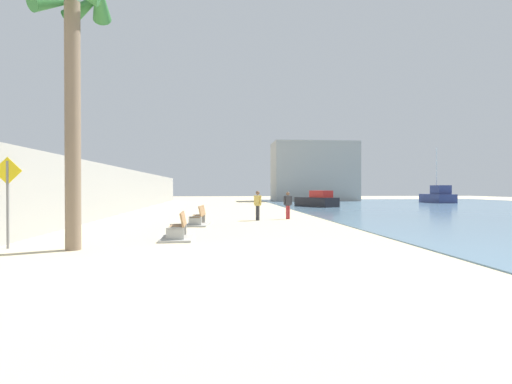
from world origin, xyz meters
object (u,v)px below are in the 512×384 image
person_standing (258,203)px  boat_nearest (317,200)px  palm_tree (73,41)px  bench_near (178,233)px  boat_far_right (438,196)px  pedestrian_sign (8,192)px  bench_far (198,221)px  person_walking (288,203)px

person_standing → boat_nearest: person_standing is taller
palm_tree → bench_near: palm_tree is taller
palm_tree → boat_far_right: 46.46m
person_standing → palm_tree: bearing=-123.3°
boat_nearest → pedestrian_sign: bearing=-123.1°
bench_near → bench_far: size_ratio=0.97×
bench_near → person_standing: (3.69, 7.76, 0.75)m
bench_far → bench_near: bearing=-95.0°
person_standing → pedestrian_sign: (-8.61, -9.47, 0.75)m
person_walking → person_standing: bearing=-158.5°
person_standing → person_walking: bearing=21.5°
palm_tree → boat_far_right: palm_tree is taller
bench_far → person_standing: bearing=38.2°
palm_tree → person_standing: 12.97m
boat_far_right → boat_nearest: 19.69m
bench_far → boat_far_right: 38.62m
boat_far_right → pedestrian_sign: size_ratio=2.47×
palm_tree → person_standing: bearing=56.7°
bench_near → person_walking: (5.57, 8.50, 0.70)m
person_walking → person_standing: person_standing is taller
boat_far_right → pedestrian_sign: (-33.64, -33.23, 0.89)m
person_walking → boat_far_right: 32.64m
palm_tree → bench_near: bearing=37.3°
person_walking → pedestrian_sign: pedestrian_sign is taller
bench_far → pedestrian_sign: pedestrian_sign is taller
person_walking → pedestrian_sign: size_ratio=0.58×
person_walking → boat_nearest: 15.32m
bench_near → boat_nearest: 25.34m
palm_tree → pedestrian_sign: size_ratio=3.01×
person_standing → boat_far_right: size_ratio=0.24×
palm_tree → person_walking: (8.40, 10.66, -5.28)m
boat_far_right → person_standing: bearing=-136.5°
bench_far → pedestrian_sign: 8.89m
pedestrian_sign → bench_far: bearing=52.2°
bench_near → boat_nearest: boat_nearest is taller
person_standing → boat_nearest: 16.75m
palm_tree → pedestrian_sign: bearing=167.8°
bench_far → boat_nearest: size_ratio=0.46×
bench_near → bench_far: (0.45, 5.21, 0.00)m
person_walking → pedestrian_sign: 14.66m
palm_tree → bench_far: palm_tree is taller
bench_near → person_walking: size_ratio=1.31×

